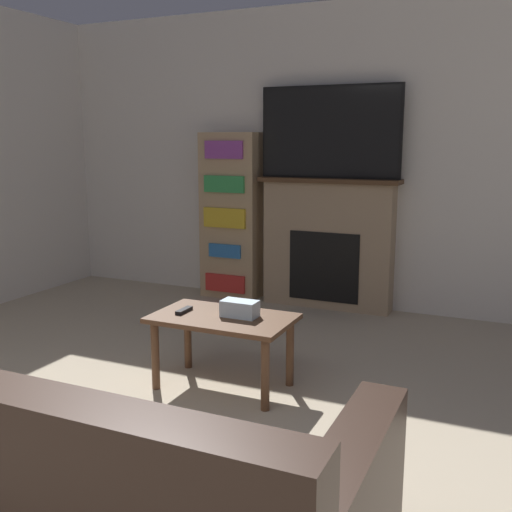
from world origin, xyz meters
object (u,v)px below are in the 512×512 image
at_px(tv, 330,132).
at_px(couch, 23,491).
at_px(coffee_table, 223,327).
at_px(bookshelf, 231,216).
at_px(fireplace, 328,243).

distance_m(tv, couch, 3.93).
bearing_deg(coffee_table, bookshelf, 115.24).
relative_size(fireplace, tv, 1.01).
relative_size(tv, coffee_table, 1.48).
bearing_deg(tv, fireplace, 90.00).
distance_m(fireplace, coffee_table, 2.04).
xyz_separation_m(fireplace, bookshelf, (-0.97, -0.02, 0.20)).
bearing_deg(couch, coffee_table, 92.70).
relative_size(couch, coffee_table, 2.87).
xyz_separation_m(tv, bookshelf, (-0.97, -0.00, -0.79)).
bearing_deg(coffee_table, tv, 89.30).
height_order(fireplace, tv, tv).
distance_m(coffee_table, bookshelf, 2.26).
bearing_deg(coffee_table, fireplace, 89.30).
relative_size(tv, couch, 0.52).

